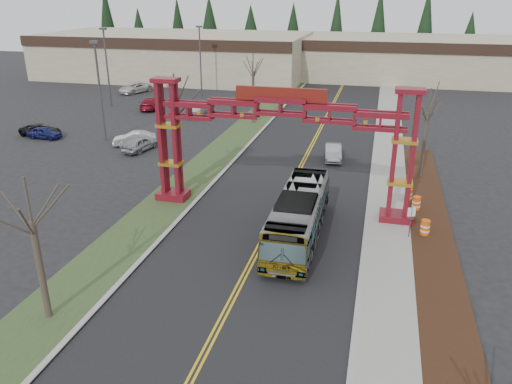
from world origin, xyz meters
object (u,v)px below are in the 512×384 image
(gateway_arch, at_px, (280,127))
(parked_car_mid_b, at_px, (44,133))
(light_pole_mid, at_px, (107,62))
(barrel_north, at_px, (409,195))
(retail_building_west, at_px, (176,55))
(parked_car_far_b, at_px, (135,88))
(parked_car_near_a, at_px, (140,144))
(transit_bus, at_px, (299,216))
(bare_tree_median_near, at_px, (32,223))
(parked_car_mid_a, at_px, (150,103))
(barrel_mid, at_px, (416,204))
(parked_car_near_c, at_px, (41,130))
(parked_car_far_a, at_px, (196,110))
(retail_building_east, at_px, (407,58))
(bare_tree_right_far, at_px, (428,113))
(bare_tree_median_far, at_px, (253,72))
(light_pole_near, at_px, (99,85))
(bare_tree_median_mid, at_px, (175,106))
(barrel_south, at_px, (425,228))
(light_pole_far, at_px, (200,56))
(silver_sedan, at_px, (333,152))
(street_sign, at_px, (411,217))
(parked_car_near_b, at_px, (134,139))

(gateway_arch, relative_size, parked_car_mid_b, 5.00)
(light_pole_mid, xyz_separation_m, barrel_north, (37.84, -24.57, -5.31))
(retail_building_west, bearing_deg, parked_car_mid_b, -86.63)
(parked_car_far_b, bearing_deg, parked_car_near_a, -41.92)
(transit_bus, height_order, bare_tree_median_near, bare_tree_median_near)
(parked_car_mid_a, height_order, parked_car_mid_b, parked_car_mid_a)
(barrel_mid, relative_size, barrel_north, 1.07)
(parked_car_near_c, xyz_separation_m, barrel_mid, (37.84, -10.57, -0.10))
(parked_car_near_a, bearing_deg, parked_car_far_a, -79.27)
(retail_building_east, relative_size, parked_car_far_b, 7.10)
(bare_tree_right_far, bearing_deg, retail_building_east, 90.00)
(bare_tree_median_far, relative_size, light_pole_near, 0.80)
(bare_tree_median_far, distance_m, barrel_mid, 28.28)
(retail_building_west, relative_size, bare_tree_median_mid, 5.12)
(parked_car_mid_b, distance_m, bare_tree_right_far, 37.95)
(transit_bus, bearing_deg, retail_building_east, 82.81)
(transit_bus, relative_size, barrel_south, 10.16)
(transit_bus, relative_size, bare_tree_median_mid, 1.23)
(bare_tree_median_far, xyz_separation_m, light_pole_far, (-11.53, 14.23, -0.19))
(bare_tree_median_near, relative_size, barrel_south, 6.54)
(bare_tree_median_near, distance_m, barrel_north, 25.60)
(silver_sedan, relative_size, parked_car_mid_a, 0.79)
(bare_tree_median_near, xyz_separation_m, barrel_north, (16.91, 18.70, -4.45))
(parked_car_far_b, distance_m, bare_tree_median_far, 26.59)
(light_pole_mid, xyz_separation_m, light_pole_far, (9.41, 9.74, -0.11))
(light_pole_far, bearing_deg, bare_tree_median_mid, -72.54)
(parked_car_near_c, xyz_separation_m, parked_car_mid_a, (5.58, 15.05, 0.11))
(bare_tree_median_near, xyz_separation_m, street_sign, (16.75, 12.49, -3.42))
(bare_tree_right_far, distance_m, light_pole_mid, 43.39)
(parked_car_near_c, distance_m, barrel_north, 38.44)
(parked_car_mid_a, relative_size, bare_tree_median_near, 0.73)
(parked_car_far_a, bearing_deg, barrel_north, 128.33)
(parked_car_near_c, xyz_separation_m, light_pole_mid, (-0.47, 15.59, 5.17))
(retail_building_east, bearing_deg, parked_car_near_c, -128.00)
(light_pole_mid, bearing_deg, bare_tree_median_far, -12.11)
(transit_bus, relative_size, parked_car_near_b, 2.62)
(silver_sedan, xyz_separation_m, bare_tree_median_far, (-10.51, 11.45, 5.22))
(parked_car_near_a, bearing_deg, light_pole_near, -13.46)
(parked_car_near_b, bearing_deg, light_pole_mid, -167.85)
(parked_car_near_a, height_order, parked_car_near_b, parked_car_near_a)
(retail_building_west, height_order, bare_tree_right_far, retail_building_west)
(parked_car_near_a, xyz_separation_m, barrel_north, (24.75, -6.75, -0.20))
(parked_car_near_c, bearing_deg, bare_tree_median_near, -134.67)
(silver_sedan, relative_size, barrel_north, 4.09)
(parked_car_near_b, height_order, light_pole_near, light_pole_near)
(parked_car_mid_b, relative_size, bare_tree_median_mid, 0.41)
(parked_car_mid_b, distance_m, street_sign, 39.08)
(retail_building_west, relative_size, transit_bus, 4.18)
(bare_tree_median_mid, bearing_deg, parked_car_near_c, 151.06)
(parked_car_mid_a, height_order, light_pole_far, light_pole_far)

